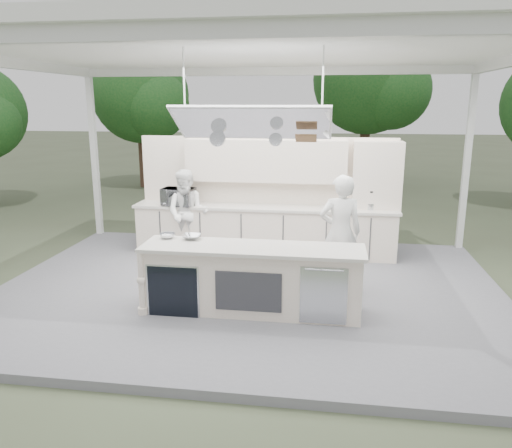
% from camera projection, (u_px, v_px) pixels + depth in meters
% --- Properties ---
extents(ground, '(90.00, 90.00, 0.00)m').
position_uv_depth(ground, '(249.00, 294.00, 8.04)').
color(ground, '#475238').
rests_on(ground, ground).
extents(stage_deck, '(8.00, 6.00, 0.12)m').
position_uv_depth(stage_deck, '(249.00, 291.00, 8.03)').
color(stage_deck, slate).
rests_on(stage_deck, ground).
extents(tent, '(8.20, 6.20, 3.86)m').
position_uv_depth(tent, '(248.00, 52.00, 7.16)').
color(tent, white).
rests_on(tent, ground).
extents(demo_island, '(3.10, 0.79, 0.95)m').
position_uv_depth(demo_island, '(251.00, 279.00, 7.00)').
color(demo_island, white).
rests_on(demo_island, stage_deck).
extents(back_counter, '(5.08, 0.72, 0.95)m').
position_uv_depth(back_counter, '(264.00, 230.00, 9.73)').
color(back_counter, white).
rests_on(back_counter, stage_deck).
extents(back_wall_unit, '(5.05, 0.48, 2.25)m').
position_uv_depth(back_wall_unit, '(289.00, 179.00, 9.64)').
color(back_wall_unit, white).
rests_on(back_wall_unit, stage_deck).
extents(tree_cluster, '(19.55, 9.40, 5.85)m').
position_uv_depth(tree_cluster, '(290.00, 94.00, 16.68)').
color(tree_cluster, '#432D21').
rests_on(tree_cluster, ground).
extents(head_chef, '(0.73, 0.54, 1.83)m').
position_uv_depth(head_chef, '(340.00, 233.00, 7.78)').
color(head_chef, white).
rests_on(head_chef, stage_deck).
extents(sous_chef, '(0.83, 0.65, 1.67)m').
position_uv_depth(sous_chef, '(188.00, 213.00, 9.51)').
color(sous_chef, white).
rests_on(sous_chef, stage_deck).
extents(toaster_oven, '(0.64, 0.47, 0.33)m').
position_uv_depth(toaster_oven, '(178.00, 197.00, 9.64)').
color(toaster_oven, silver).
rests_on(toaster_oven, back_counter).
extents(bowl_large, '(0.28, 0.28, 0.07)m').
position_uv_depth(bowl_large, '(192.00, 237.00, 7.26)').
color(bowl_large, '#B8BABF').
rests_on(bowl_large, demo_island).
extents(bowl_small, '(0.27, 0.27, 0.07)m').
position_uv_depth(bowl_small, '(167.00, 236.00, 7.31)').
color(bowl_small, silver).
rests_on(bowl_small, demo_island).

